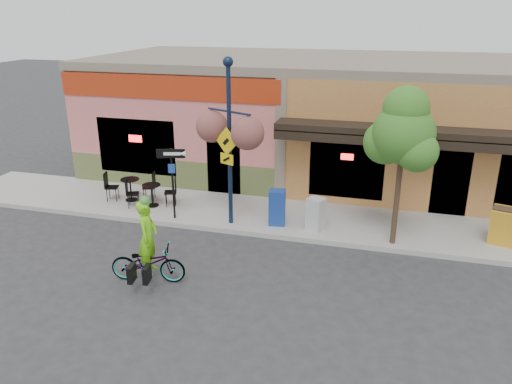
% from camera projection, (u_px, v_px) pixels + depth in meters
% --- Properties ---
extents(ground, '(90.00, 90.00, 0.00)m').
position_uv_depth(ground, '(287.00, 249.00, 13.82)').
color(ground, '#2D2D30').
rests_on(ground, ground).
extents(sidewalk, '(24.00, 3.00, 0.15)m').
position_uv_depth(sidewalk, '(301.00, 219.00, 15.60)').
color(sidewalk, '#9E9B93').
rests_on(sidewalk, ground).
extents(curb, '(24.00, 0.12, 0.15)m').
position_uv_depth(curb, '(291.00, 238.00, 14.29)').
color(curb, '#A8A59E').
rests_on(curb, ground).
extents(building, '(18.20, 8.20, 4.50)m').
position_uv_depth(building, '(328.00, 116.00, 19.83)').
color(building, '#CD6965').
rests_on(building, ground).
extents(bicycle, '(1.90, 0.93, 0.96)m').
position_uv_depth(bicycle, '(148.00, 263.00, 12.05)').
color(bicycle, maroon).
rests_on(bicycle, ground).
extents(cyclist_rider, '(0.55, 0.74, 1.85)m').
position_uv_depth(cyclist_rider, '(149.00, 247.00, 11.88)').
color(cyclist_rider, '#74D816').
rests_on(cyclist_rider, ground).
extents(lamp_post, '(1.69, 1.21, 4.91)m').
position_uv_depth(lamp_post, '(230.00, 144.00, 14.29)').
color(lamp_post, '#121F39').
rests_on(lamp_post, sidewalk).
extents(one_way_sign, '(0.87, 0.41, 2.22)m').
position_uv_depth(one_way_sign, '(173.00, 184.00, 15.10)').
color(one_way_sign, black).
rests_on(one_way_sign, sidewalk).
extents(cafe_set_left, '(1.81, 1.24, 0.99)m').
position_uv_depth(cafe_set_left, '(130.00, 186.00, 16.75)').
color(cafe_set_left, black).
rests_on(cafe_set_left, sidewalk).
extents(cafe_set_right, '(1.79, 1.36, 0.96)m').
position_uv_depth(cafe_set_right, '(152.00, 192.00, 16.26)').
color(cafe_set_right, black).
rests_on(cafe_set_right, sidewalk).
extents(newspaper_box_blue, '(0.54, 0.50, 1.07)m').
position_uv_depth(newspaper_box_blue, '(277.00, 207.00, 14.87)').
color(newspaper_box_blue, navy).
rests_on(newspaper_box_blue, sidewalk).
extents(newspaper_box_grey, '(0.58, 0.56, 0.98)m').
position_uv_depth(newspaper_box_grey, '(316.00, 214.00, 14.50)').
color(newspaper_box_grey, '#B5B5B5').
rests_on(newspaper_box_grey, sidewalk).
extents(street_tree, '(2.12, 2.12, 4.38)m').
position_uv_depth(street_tree, '(400.00, 167.00, 13.09)').
color(street_tree, '#3D7A26').
rests_on(street_tree, sidewalk).
extents(sandwich_board, '(0.76, 0.64, 1.08)m').
position_uv_depth(sandwich_board, '(502.00, 229.00, 13.37)').
color(sandwich_board, gold).
rests_on(sandwich_board, sidewalk).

